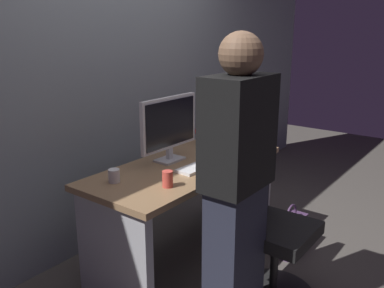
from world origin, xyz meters
The scene contains 13 objects.
ground_plane centered at (0.00, 0.00, 0.00)m, with size 9.00×9.00×0.00m, color #4C4742.
wall_back centered at (0.00, 0.74, 1.50)m, with size 6.40×0.10×3.00m, color gray.
desk centered at (0.00, 0.00, 0.52)m, with size 1.52×0.67×0.74m.
office_chair centered at (-0.02, -0.65, 0.43)m, with size 0.52×0.52×0.94m.
person_at_desk centered at (-0.39, -0.64, 0.84)m, with size 0.40×0.24×1.64m.
monitor centered at (-0.02, 0.13, 1.00)m, with size 0.54×0.14×0.46m.
keyboard centered at (0.02, -0.13, 0.75)m, with size 0.43×0.13×0.02m, color white.
mouse centered at (0.31, -0.13, 0.76)m, with size 0.06×0.10×0.03m, color black.
cup_near_keyboard centered at (-0.41, -0.18, 0.79)m, with size 0.06×0.06×0.10m, color #D84C3F.
cup_by_monitor centered at (-0.55, 0.13, 0.78)m, with size 0.07×0.07×0.08m, color silver.
book_stack centered at (0.51, 0.15, 0.81)m, with size 0.22×0.20×0.13m.
cell_phone centered at (0.46, -0.15, 0.74)m, with size 0.07×0.14×0.01m, color black.
handbag centered at (0.57, -0.56, 0.14)m, with size 0.34×0.14×0.38m.
Camera 1 is at (-2.14, -1.68, 1.66)m, focal length 38.75 mm.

